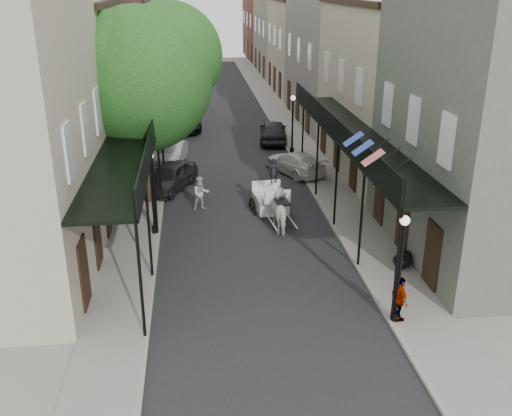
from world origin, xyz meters
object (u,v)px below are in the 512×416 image
object	(u,v)px
carriage	(268,187)
tree_near	(149,73)
lamppost_right_far	(292,123)
car_left_near	(170,177)
car_right_far	(273,131)
tree_far	(161,53)
car_left_far	(178,120)
pedestrian_walking	(201,193)
car_left_mid	(172,154)
lamppost_left	(152,192)
lamppost_right_near	(400,268)
horse	(283,212)
car_right_near	(295,163)
pedestrian_sidewalk_right	(400,299)
pedestrian_sidewalk_left	(164,136)

from	to	relation	value
carriage	tree_near	bearing A→B (deg)	158.31
lamppost_right_far	carriage	distance (m)	9.79
tree_near	car_left_near	bearing A→B (deg)	70.87
car_right_far	car_left_near	bearing A→B (deg)	60.25
tree_far	car_left_far	distance (m)	5.26
pedestrian_walking	car_left_mid	bearing A→B (deg)	88.39
car_right_far	lamppost_left	bearing A→B (deg)	71.01
lamppost_right_near	carriage	bearing A→B (deg)	104.65
lamppost_left	horse	size ratio (longest dim) A/B	1.83
lamppost_left	car_left_near	bearing A→B (deg)	85.16
car_right_near	car_right_far	size ratio (longest dim) A/B	0.97
tree_near	lamppost_left	xyz separation A→B (m)	(0.10, -4.18, -4.44)
pedestrian_sidewalk_right	car_left_near	size ratio (longest dim) A/B	0.36
lamppost_right_far	car_right_near	world-z (taller)	lamppost_right_far
car_left_near	car_left_mid	distance (m)	4.74
lamppost_right_near	car_left_near	xyz separation A→B (m)	(-7.70, 13.90, -1.31)
car_left_near	lamppost_left	bearing A→B (deg)	-70.18
carriage	pedestrian_sidewalk_left	world-z (taller)	carriage
tree_far	pedestrian_sidewalk_right	distance (m)	27.95
tree_far	lamppost_left	xyz separation A→B (m)	(0.15, -18.18, -3.79)
car_left_far	pedestrian_sidewalk_left	bearing A→B (deg)	-113.15
carriage	car_right_near	distance (m)	5.83
pedestrian_sidewalk_left	car_right_near	distance (m)	9.54
lamppost_left	car_right_far	distance (m)	16.87
car_right_far	tree_near	bearing A→B (deg)	62.65
tree_near	horse	bearing A→B (deg)	-35.75
horse	car_left_near	bearing A→B (deg)	-54.83
tree_near	lamppost_right_near	world-z (taller)	tree_near
tree_near	pedestrian_sidewalk_left	xyz separation A→B (m)	(-0.00, 9.29, -5.41)
lamppost_right_far	horse	size ratio (longest dim) A/B	1.83
lamppost_right_far	car_left_far	xyz separation A→B (m)	(-7.50, 7.37, -1.26)
carriage	car_right_near	size ratio (longest dim) A/B	0.65
car_left_near	car_left_mid	size ratio (longest dim) A/B	1.10
lamppost_left	pedestrian_walking	world-z (taller)	lamppost_left
carriage	car_left_mid	bearing A→B (deg)	115.37
lamppost_right_near	pedestrian_sidewalk_left	world-z (taller)	lamppost_right_near
lamppost_right_near	car_left_near	bearing A→B (deg)	118.98
lamppost_right_near	car_left_far	size ratio (longest dim) A/B	0.66
pedestrian_sidewalk_right	lamppost_left	bearing A→B (deg)	36.43
car_left_mid	pedestrian_sidewalk_right	bearing A→B (deg)	-58.62
lamppost_left	car_right_far	world-z (taller)	lamppost_left
tree_near	car_left_near	xyz separation A→B (m)	(0.60, 1.72, -5.75)
car_left_mid	lamppost_right_near	bearing A→B (deg)	-58.88
tree_near	car_left_mid	world-z (taller)	tree_near
car_left_far	lamppost_right_near	bearing A→B (deg)	-90.08
horse	lamppost_left	bearing A→B (deg)	-6.26
lamppost_left	lamppost_right_far	distance (m)	14.53
lamppost_right_near	lamppost_left	bearing A→B (deg)	135.71
lamppost_right_near	car_right_far	world-z (taller)	lamppost_right_near
tree_near	tree_far	bearing A→B (deg)	90.19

